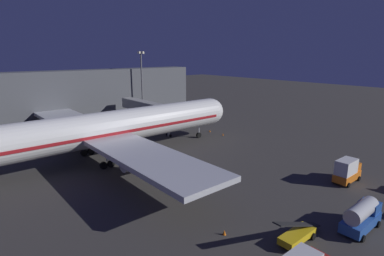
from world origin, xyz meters
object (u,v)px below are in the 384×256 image
(apron_floodlight_mast, at_px, (142,81))
(traffic_cone_wingtip_svc_side, at_px, (224,232))
(fuel_tanker, at_px, (362,215))
(traffic_cone_nose_port, at_px, (223,134))
(jet_bridge, at_px, (152,108))
(airliner_at_gate, at_px, (102,130))
(traffic_cone_nose_starboard, at_px, (210,131))
(cargo_truck_aft, at_px, (347,170))
(belt_loader, at_px, (297,234))

(apron_floodlight_mast, bearing_deg, traffic_cone_wingtip_svc_side, 156.67)
(fuel_tanker, bearing_deg, traffic_cone_nose_port, -24.29)
(jet_bridge, bearing_deg, traffic_cone_nose_port, -144.32)
(airliner_at_gate, xyz_separation_m, traffic_cone_nose_starboard, (2.20, -27.91, -5.16))
(apron_floodlight_mast, bearing_deg, fuel_tanker, 169.41)
(jet_bridge, height_order, fuel_tanker, jet_bridge)
(cargo_truck_aft, xyz_separation_m, belt_loader, (-3.26, 18.53, -0.94))
(fuel_tanker, xyz_separation_m, traffic_cone_nose_starboard, (40.48, -16.29, -1.37))
(belt_loader, height_order, traffic_cone_nose_port, belt_loader)
(jet_bridge, height_order, belt_loader, jet_bridge)
(jet_bridge, distance_m, apron_floodlight_mast, 15.76)
(jet_bridge, xyz_separation_m, traffic_cone_nose_port, (-14.01, -10.06, -5.30))
(belt_loader, xyz_separation_m, traffic_cone_nose_port, (32.95, -23.50, -0.57))
(jet_bridge, relative_size, belt_loader, 2.88)
(belt_loader, relative_size, traffic_cone_nose_port, 13.88)
(fuel_tanker, relative_size, traffic_cone_wingtip_svc_side, 10.49)
(traffic_cone_wingtip_svc_side, bearing_deg, traffic_cone_nose_starboard, -41.46)
(fuel_tanker, bearing_deg, traffic_cone_wingtip_svc_side, 54.00)
(cargo_truck_aft, relative_size, traffic_cone_nose_starboard, 9.13)
(apron_floodlight_mast, distance_m, traffic_cone_nose_starboard, 25.97)
(airliner_at_gate, relative_size, apron_floodlight_mast, 3.09)
(cargo_truck_aft, relative_size, traffic_cone_nose_port, 9.13)
(fuel_tanker, distance_m, traffic_cone_nose_starboard, 43.66)
(traffic_cone_nose_starboard, height_order, traffic_cone_wingtip_svc_side, same)
(airliner_at_gate, distance_m, traffic_cone_wingtip_svc_side, 30.11)
(airliner_at_gate, xyz_separation_m, traffic_cone_nose_port, (-2.20, -27.91, -5.16))
(airliner_at_gate, relative_size, traffic_cone_nose_port, 106.01)
(airliner_at_gate, bearing_deg, fuel_tanker, -163.11)
(fuel_tanker, xyz_separation_m, traffic_cone_wingtip_svc_side, (8.62, 11.86, -1.37))
(apron_floodlight_mast, relative_size, traffic_cone_nose_starboard, 34.30)
(apron_floodlight_mast, bearing_deg, traffic_cone_nose_starboard, -169.41)
(airliner_at_gate, xyz_separation_m, jet_bridge, (11.81, -17.85, 0.14))
(airliner_at_gate, xyz_separation_m, fuel_tanker, (-38.28, -11.62, -3.79))
(belt_loader, height_order, traffic_cone_nose_starboard, belt_loader)
(traffic_cone_nose_starboard, bearing_deg, airliner_at_gate, 94.51)
(traffic_cone_nose_port, relative_size, traffic_cone_nose_starboard, 1.00)
(traffic_cone_nose_starboard, bearing_deg, apron_floodlight_mast, 10.59)
(traffic_cone_nose_starboard, relative_size, traffic_cone_wingtip_svc_side, 1.00)
(airliner_at_gate, distance_m, fuel_tanker, 40.18)
(airliner_at_gate, bearing_deg, cargo_truck_aft, -144.28)
(jet_bridge, xyz_separation_m, apron_floodlight_mast, (13.69, -5.70, 5.31))
(cargo_truck_aft, height_order, traffic_cone_wingtip_svc_side, cargo_truck_aft)
(jet_bridge, bearing_deg, traffic_cone_wingtip_svc_side, 156.43)
(apron_floodlight_mast, bearing_deg, airliner_at_gate, 137.28)
(apron_floodlight_mast, distance_m, cargo_truck_aft, 58.11)
(airliner_at_gate, height_order, traffic_cone_nose_port, airliner_at_gate)
(airliner_at_gate, height_order, jet_bridge, airliner_at_gate)
(fuel_tanker, bearing_deg, belt_loader, 66.56)
(apron_floodlight_mast, height_order, fuel_tanker, apron_floodlight_mast)
(jet_bridge, bearing_deg, traffic_cone_nose_starboard, -133.68)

